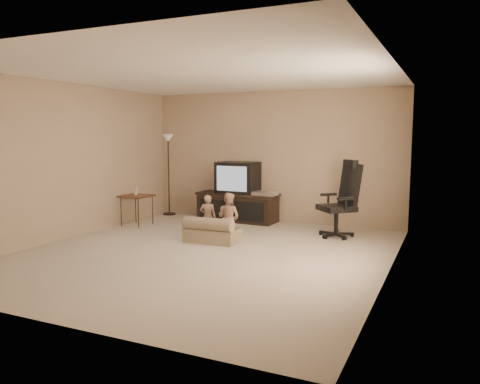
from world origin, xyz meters
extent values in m
plane|color=beige|center=(0.00, 0.00, 0.00)|extent=(5.50, 5.50, 0.00)
plane|color=white|center=(0.00, 0.00, 2.50)|extent=(5.50, 5.50, 0.00)
plane|color=tan|center=(0.00, 2.75, 1.25)|extent=(5.00, 0.00, 5.00)
plane|color=tan|center=(0.00, -2.75, 1.25)|extent=(5.00, 0.00, 5.00)
plane|color=tan|center=(-2.50, 0.00, 1.25)|extent=(0.00, 5.50, 5.50)
plane|color=tan|center=(2.50, 0.00, 1.25)|extent=(0.00, 5.50, 5.50)
cube|color=black|center=(-0.63, 2.49, 0.25)|extent=(1.55, 0.60, 0.49)
cube|color=black|center=(-0.63, 2.49, 0.53)|extent=(1.60, 0.65, 0.04)
cube|color=black|center=(-1.00, 2.22, 0.25)|extent=(0.64, 0.04, 0.37)
cube|color=black|center=(-0.28, 2.20, 0.25)|extent=(0.64, 0.04, 0.37)
cube|color=black|center=(-0.63, 2.51, 0.85)|extent=(0.79, 0.58, 0.60)
cube|color=white|center=(-0.64, 2.23, 0.85)|extent=(0.63, 0.03, 0.47)
cube|color=silver|center=(-0.03, 2.41, 0.58)|extent=(0.45, 0.32, 0.07)
cylinder|color=black|center=(1.46, 1.83, 0.25)|extent=(0.07, 0.07, 0.40)
cube|color=black|center=(1.46, 1.83, 0.48)|extent=(0.71, 0.71, 0.09)
cube|color=black|center=(1.63, 2.00, 0.86)|extent=(0.46, 0.47, 0.71)
cube|color=black|center=(1.63, 2.00, 1.19)|extent=(0.28, 0.29, 0.16)
cube|color=black|center=(1.27, 2.03, 0.68)|extent=(0.25, 0.25, 0.04)
cube|color=black|center=(1.64, 1.64, 0.68)|extent=(0.25, 0.25, 0.04)
cube|color=brown|center=(-2.15, 1.32, 0.55)|extent=(0.54, 0.54, 0.03)
cylinder|color=black|center=(-2.36, 1.13, 0.27)|extent=(0.01, 0.01, 0.56)
cylinder|color=black|center=(-1.96, 1.10, 0.27)|extent=(0.01, 0.01, 0.56)
cylinder|color=black|center=(-2.34, 1.53, 0.27)|extent=(0.01, 0.01, 0.56)
cylinder|color=black|center=(-1.94, 1.51, 0.27)|extent=(0.01, 0.01, 0.56)
cylinder|color=white|center=(-2.20, 1.36, 0.64)|extent=(0.07, 0.07, 0.14)
cone|color=beige|center=(-2.20, 1.36, 0.73)|extent=(0.06, 0.06, 0.05)
cylinder|color=black|center=(-2.25, 2.55, 0.01)|extent=(0.26, 0.26, 0.03)
cylinder|color=black|center=(-2.25, 2.55, 0.80)|extent=(0.03, 0.03, 1.59)
cone|color=beige|center=(-2.25, 2.55, 1.61)|extent=(0.22, 0.22, 0.15)
cube|color=tan|center=(-0.23, 0.69, 0.11)|extent=(0.84, 0.46, 0.22)
cylinder|color=tan|center=(-0.23, 0.54, 0.31)|extent=(0.82, 0.21, 0.20)
imported|color=tan|center=(-0.40, 0.85, 0.36)|extent=(0.31, 0.27, 0.72)
imported|color=tan|center=(0.00, 0.79, 0.39)|extent=(0.40, 0.25, 0.78)
camera|label=1|loc=(3.15, -5.69, 1.68)|focal=35.00mm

